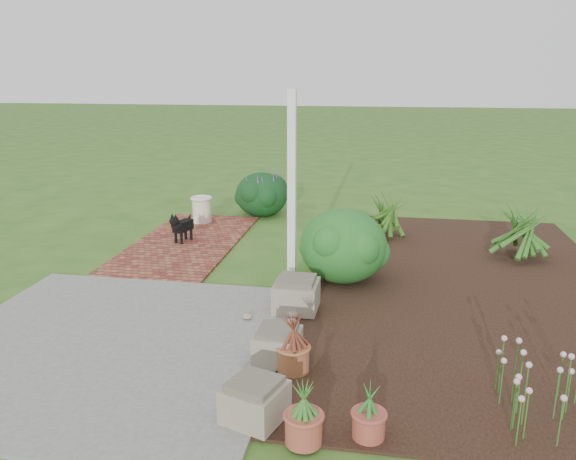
% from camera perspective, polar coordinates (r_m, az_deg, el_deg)
% --- Properties ---
extents(ground, '(80.00, 80.00, 0.00)m').
position_cam_1_polar(ground, '(7.21, -2.12, -6.14)').
color(ground, '#2C591C').
rests_on(ground, ground).
extents(concrete_patio, '(3.50, 3.50, 0.04)m').
position_cam_1_polar(concrete_patio, '(6.09, -17.47, -11.02)').
color(concrete_patio, slate).
rests_on(concrete_patio, ground).
extents(brick_path, '(1.60, 3.50, 0.04)m').
position_cam_1_polar(brick_path, '(9.24, -10.24, -1.27)').
color(brick_path, maroon).
rests_on(brick_path, ground).
extents(garden_bed, '(4.00, 7.00, 0.03)m').
position_cam_1_polar(garden_bed, '(7.61, 17.54, -5.57)').
color(garden_bed, black).
rests_on(garden_bed, ground).
extents(veranda_post, '(0.10, 0.10, 2.50)m').
position_cam_1_polar(veranda_post, '(6.88, 0.40, 3.70)').
color(veranda_post, white).
rests_on(veranda_post, ground).
extents(stone_trough_near, '(0.55, 0.55, 0.29)m').
position_cam_1_polar(stone_trough_near, '(4.63, -3.39, -17.05)').
color(stone_trough_near, '#786958').
rests_on(stone_trough_near, concrete_patio).
extents(stone_trough_mid, '(0.43, 0.43, 0.28)m').
position_cam_1_polar(stone_trough_mid, '(5.44, -1.06, -11.70)').
color(stone_trough_mid, gray).
rests_on(stone_trough_mid, concrete_patio).
extents(stone_trough_far, '(0.50, 0.50, 0.33)m').
position_cam_1_polar(stone_trough_far, '(6.50, 0.86, -6.70)').
color(stone_trough_far, '#7C6D5E').
rests_on(stone_trough_far, concrete_patio).
extents(black_dog, '(0.27, 0.53, 0.47)m').
position_cam_1_polar(black_dog, '(9.14, -10.79, 0.45)').
color(black_dog, black).
rests_on(black_dog, brick_path).
extents(cream_ceramic_urn, '(0.43, 0.43, 0.45)m').
position_cam_1_polar(cream_ceramic_urn, '(10.34, -8.75, 2.04)').
color(cream_ceramic_urn, beige).
rests_on(cream_ceramic_urn, brick_path).
extents(evergreen_shrub, '(1.16, 1.16, 0.97)m').
position_cam_1_polar(evergreen_shrub, '(7.39, 5.66, -1.40)').
color(evergreen_shrub, '#134413').
rests_on(evergreen_shrub, garden_bed).
extents(agapanthus_clump_back, '(1.17, 1.17, 1.02)m').
position_cam_1_polar(agapanthus_clump_back, '(8.89, 22.67, 0.53)').
color(agapanthus_clump_back, '#163E0C').
rests_on(agapanthus_clump_back, garden_bed).
extents(agapanthus_clump_front, '(1.36, 1.36, 0.92)m').
position_cam_1_polar(agapanthus_clump_front, '(9.46, 9.95, 2.08)').
color(agapanthus_clump_front, '#0B370E').
rests_on(agapanthus_clump_front, garden_bed).
extents(pink_flower_patch, '(0.98, 0.98, 0.57)m').
position_cam_1_polar(pink_flower_patch, '(5.01, 25.77, -14.28)').
color(pink_flower_patch, '#113D0F').
rests_on(pink_flower_patch, garden_bed).
extents(terracotta_pot_bronze, '(0.37, 0.37, 0.24)m').
position_cam_1_polar(terracotta_pot_bronze, '(5.29, 0.53, -12.90)').
color(terracotta_pot_bronze, '#9B5934').
rests_on(terracotta_pot_bronze, garden_bed).
extents(terracotta_pot_small_left, '(0.31, 0.31, 0.21)m').
position_cam_1_polar(terracotta_pot_small_left, '(4.51, 8.19, -18.97)').
color(terracotta_pot_small_left, '#9A4134').
rests_on(terracotta_pot_small_left, garden_bed).
extents(terracotta_pot_small_right, '(0.31, 0.31, 0.24)m').
position_cam_1_polar(terracotta_pot_small_right, '(4.40, 1.60, -19.50)').
color(terracotta_pot_small_right, '#9B4534').
rests_on(terracotta_pot_small_right, garden_bed).
extents(purple_flowering_bush, '(1.34, 1.34, 0.86)m').
position_cam_1_polar(purple_flowering_bush, '(10.86, -2.70, 3.74)').
color(purple_flowering_bush, black).
rests_on(purple_flowering_bush, ground).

